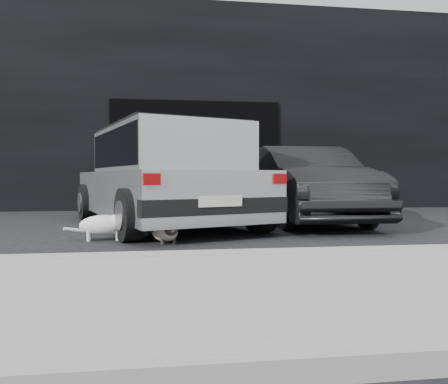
{
  "coord_description": "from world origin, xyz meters",
  "views": [
    {
      "loc": [
        0.24,
        -6.45,
        0.79
      ],
      "look_at": [
        0.98,
        -1.06,
        0.6
      ],
      "focal_mm": 35.0,
      "sensor_mm": 36.0,
      "label": 1
    }
  ],
  "objects": [
    {
      "name": "silver_hatchback",
      "position": [
        0.24,
        0.58,
        0.86
      ],
      "size": [
        3.21,
        4.68,
        1.58
      ],
      "rotation": [
        0.0,
        0.0,
        0.33
      ],
      "color": "#B4B6B9",
      "rests_on": "ground"
    },
    {
      "name": "sidewalk",
      "position": [
        1.0,
        -3.8,
        0.06
      ],
      "size": [
        18.0,
        2.2,
        0.11
      ],
      "primitive_type": "cube",
      "color": "gray",
      "rests_on": "ground"
    },
    {
      "name": "building_facade",
      "position": [
        1.0,
        6.0,
        2.5
      ],
      "size": [
        34.0,
        4.0,
        5.0
      ],
      "primitive_type": "cube",
      "color": "black",
      "rests_on": "ground"
    },
    {
      "name": "cat_white",
      "position": [
        -0.47,
        -0.87,
        0.2
      ],
      "size": [
        0.88,
        0.32,
        0.41
      ],
      "rotation": [
        0.0,
        0.0,
        -1.52
      ],
      "color": "silver",
      "rests_on": "ground"
    },
    {
      "name": "ground",
      "position": [
        0.0,
        0.0,
        0.0
      ],
      "size": [
        80.0,
        80.0,
        0.0
      ],
      "primitive_type": "plane",
      "color": "black",
      "rests_on": "ground"
    },
    {
      "name": "curb",
      "position": [
        1.0,
        -2.6,
        0.06
      ],
      "size": [
        18.0,
        0.25,
        0.12
      ],
      "primitive_type": "cube",
      "color": "gray",
      "rests_on": "ground"
    },
    {
      "name": "cat_siamese",
      "position": [
        0.26,
        -1.2,
        0.13
      ],
      "size": [
        0.43,
        0.81,
        0.29
      ],
      "rotation": [
        0.0,
        0.0,
        3.42
      ],
      "color": "beige",
      "rests_on": "ground"
    },
    {
      "name": "garage_opening",
      "position": [
        1.0,
        3.99,
        1.3
      ],
      "size": [
        4.0,
        0.1,
        2.6
      ],
      "primitive_type": "cube",
      "color": "black",
      "rests_on": "ground"
    },
    {
      "name": "second_car",
      "position": [
        2.68,
        0.89,
        0.66
      ],
      "size": [
        1.46,
        4.05,
        1.33
      ],
      "primitive_type": "imported",
      "rotation": [
        0.0,
        0.0,
        -0.01
      ],
      "color": "black",
      "rests_on": "ground"
    }
  ]
}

